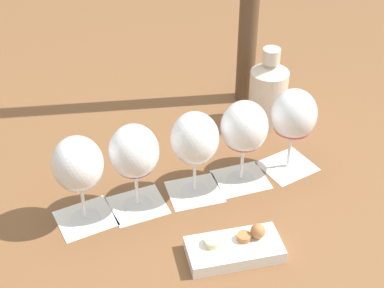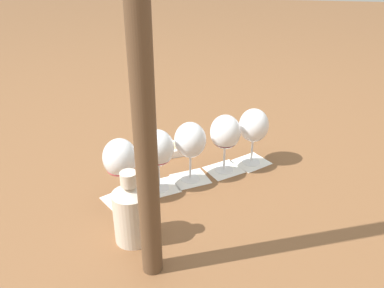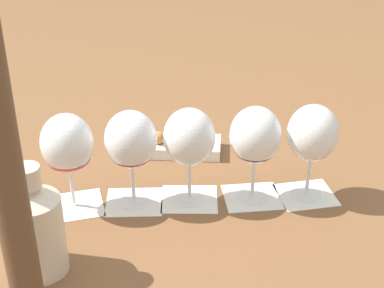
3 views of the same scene
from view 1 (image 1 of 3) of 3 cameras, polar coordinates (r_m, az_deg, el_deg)
ground_plane at (r=1.24m, az=-0.07°, el=-4.62°), size 8.00×8.00×0.00m
tasting_card_0 at (r=1.32m, az=9.24°, el=-2.13°), size 0.15×0.15×0.00m
tasting_card_1 at (r=1.28m, az=4.77°, el=-3.42°), size 0.14×0.14×0.00m
tasting_card_2 at (r=1.24m, az=0.24°, el=-4.66°), size 0.14×0.14×0.00m
tasting_card_3 at (r=1.21m, az=-5.26°, el=-5.93°), size 0.15×0.14×0.00m
tasting_card_4 at (r=1.20m, az=-10.28°, el=-7.10°), size 0.15×0.15×0.00m
wine_glass_0 at (r=1.25m, az=9.82°, el=2.58°), size 0.10×0.10×0.19m
wine_glass_1 at (r=1.20m, az=5.08°, el=1.38°), size 0.10×0.10×0.19m
wine_glass_2 at (r=1.16m, az=0.25°, el=0.22°), size 0.10×0.10×0.19m
wine_glass_3 at (r=1.13m, az=-5.63°, el=-1.03°), size 0.10×0.10×0.19m
wine_glass_4 at (r=1.12m, az=-11.00°, el=-2.23°), size 0.10×0.10×0.19m
ceramic_vase at (r=1.42m, az=7.41°, el=5.09°), size 0.09×0.09×0.20m
snack_dish at (r=1.11m, az=4.20°, el=-10.03°), size 0.19×0.16×0.05m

